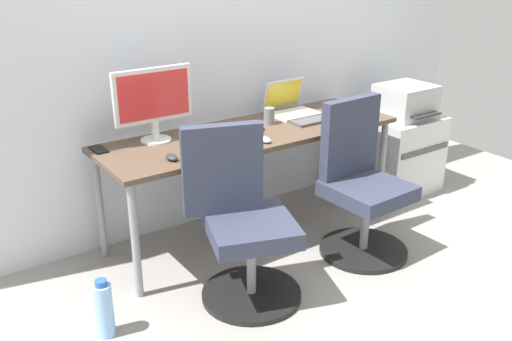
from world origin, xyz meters
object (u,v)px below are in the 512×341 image
(printer, at_px, (405,101))
(open_laptop, at_px, (290,106))
(water_bottle_on_floor, at_px, (104,309))
(office_chair_right, at_px, (361,186))
(office_chair_left, at_px, (242,224))
(side_cabinet, at_px, (400,153))
(coffee_mug, at_px, (330,122))
(desktop_monitor, at_px, (153,100))

(printer, bearing_deg, open_laptop, 166.02)
(printer, height_order, open_laptop, open_laptop)
(water_bottle_on_floor, bearing_deg, office_chair_right, -2.67)
(office_chair_left, xyz_separation_m, side_cabinet, (1.78, 0.51, -0.13))
(side_cabinet, bearing_deg, office_chair_left, -164.16)
(office_chair_left, height_order, printer, office_chair_left)
(office_chair_left, distance_m, office_chair_right, 0.86)
(office_chair_right, height_order, coffee_mug, office_chair_right)
(office_chair_right, bearing_deg, desktop_monitor, 143.99)
(office_chair_left, distance_m, side_cabinet, 1.86)
(desktop_monitor, height_order, coffee_mug, desktop_monitor)
(office_chair_left, bearing_deg, water_bottle_on_floor, 174.01)
(water_bottle_on_floor, distance_m, coffee_mug, 1.73)
(side_cabinet, distance_m, desktop_monitor, 2.03)
(printer, xyz_separation_m, coffee_mug, (-0.92, -0.20, 0.05))
(office_chair_right, distance_m, water_bottle_on_floor, 1.63)
(printer, relative_size, coffee_mug, 4.35)
(office_chair_left, bearing_deg, side_cabinet, 15.84)
(office_chair_left, height_order, open_laptop, office_chair_left)
(water_bottle_on_floor, height_order, open_laptop, open_laptop)
(desktop_monitor, distance_m, open_laptop, 1.02)
(office_chair_right, xyz_separation_m, printer, (0.92, 0.50, 0.27))
(office_chair_right, xyz_separation_m, coffee_mug, (0.00, 0.31, 0.32))
(water_bottle_on_floor, relative_size, desktop_monitor, 0.65)
(side_cabinet, distance_m, printer, 0.41)
(office_chair_left, bearing_deg, coffee_mug, 19.73)
(coffee_mug, bearing_deg, office_chair_left, -160.27)
(office_chair_left, xyz_separation_m, open_laptop, (0.88, 0.73, 0.33))
(office_chair_right, distance_m, open_laptop, 0.80)
(side_cabinet, relative_size, water_bottle_on_floor, 1.86)
(water_bottle_on_floor, bearing_deg, open_laptop, 21.92)
(side_cabinet, height_order, open_laptop, open_laptop)
(water_bottle_on_floor, distance_m, open_laptop, 1.85)
(coffee_mug, bearing_deg, side_cabinet, 12.05)
(desktop_monitor, relative_size, coffee_mug, 5.22)
(side_cabinet, relative_size, open_laptop, 1.86)
(office_chair_left, relative_size, water_bottle_on_floor, 3.03)
(open_laptop, height_order, coffee_mug, open_laptop)
(open_laptop, bearing_deg, coffee_mug, -91.88)
(office_chair_right, bearing_deg, printer, 28.55)
(office_chair_left, bearing_deg, desktop_monitor, 99.86)
(office_chair_left, relative_size, open_laptop, 3.03)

